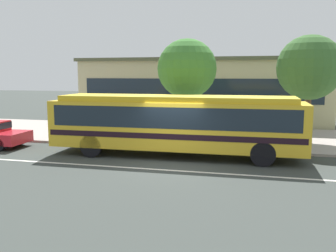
% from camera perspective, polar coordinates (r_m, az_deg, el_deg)
% --- Properties ---
extents(ground_plane, '(120.00, 120.00, 0.00)m').
position_cam_1_polar(ground_plane, '(15.11, 0.29, -6.01)').
color(ground_plane, '#363B38').
extents(sidewalk_slab, '(60.00, 8.00, 0.12)m').
position_cam_1_polar(sidewalk_slab, '(21.94, 4.74, -1.49)').
color(sidewalk_slab, '#9D938B').
rests_on(sidewalk_slab, ground_plane).
extents(lane_stripe_center, '(56.00, 0.16, 0.01)m').
position_cam_1_polar(lane_stripe_center, '(14.36, -0.47, -6.74)').
color(lane_stripe_center, silver).
rests_on(lane_stripe_center, ground_plane).
extents(transit_bus, '(11.20, 2.71, 2.70)m').
position_cam_1_polar(transit_bus, '(16.56, 1.23, 0.76)').
color(transit_bus, gold).
rests_on(transit_bus, ground_plane).
extents(pedestrian_waiting_near_sign, '(0.41, 0.41, 1.70)m').
position_cam_1_polar(pedestrian_waiting_near_sign, '(19.52, 19.68, 0.02)').
color(pedestrian_waiting_near_sign, navy).
rests_on(pedestrian_waiting_near_sign, sidewalk_slab).
extents(pedestrian_walking_along_curb, '(0.37, 0.37, 1.64)m').
position_cam_1_polar(pedestrian_walking_along_curb, '(18.29, 14.26, -0.36)').
color(pedestrian_walking_along_curb, '#3F362D').
rests_on(pedestrian_walking_along_curb, sidewalk_slab).
extents(street_tree_near_stop, '(3.16, 3.16, 5.40)m').
position_cam_1_polar(street_tree_near_stop, '(20.06, 2.94, 8.69)').
color(street_tree_near_stop, brown).
rests_on(street_tree_near_stop, sidewalk_slab).
extents(street_tree_mid_block, '(3.36, 3.36, 5.55)m').
position_cam_1_polar(street_tree_mid_block, '(20.82, 20.88, 8.32)').
color(street_tree_mid_block, brown).
rests_on(street_tree_mid_block, sidewalk_slab).
extents(station_building, '(18.38, 6.60, 4.83)m').
position_cam_1_polar(station_building, '(28.93, 5.48, 5.48)').
color(station_building, tan).
rests_on(station_building, ground_plane).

